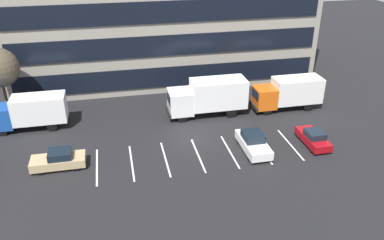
% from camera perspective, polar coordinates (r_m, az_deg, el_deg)
% --- Properties ---
extents(ground_plane, '(120.00, 120.00, 0.00)m').
position_cam_1_polar(ground_plane, '(35.63, -0.07, -2.85)').
color(ground_plane, black).
extents(lot_markings, '(16.94, 5.40, 0.01)m').
position_cam_1_polar(lot_markings, '(33.36, 0.90, -5.11)').
color(lot_markings, silver).
rests_on(lot_markings, ground_plane).
extents(box_truck_blue, '(7.01, 2.32, 3.25)m').
position_cam_1_polar(box_truck_blue, '(39.72, -22.49, 1.22)').
color(box_truck_blue, '#194799').
rests_on(box_truck_blue, ground_plane).
extents(box_truck_white, '(7.96, 2.64, 3.69)m').
position_cam_1_polar(box_truck_white, '(39.36, 2.43, 3.54)').
color(box_truck_white, white).
rests_on(box_truck_white, ground_plane).
extents(box_truck_orange, '(7.20, 2.38, 3.34)m').
position_cam_1_polar(box_truck_orange, '(41.93, 13.84, 3.97)').
color(box_truck_orange, '#D85914').
rests_on(box_truck_orange, ground_plane).
extents(sedan_tan, '(4.24, 1.77, 1.52)m').
position_cam_1_polar(sedan_tan, '(33.17, -18.81, -5.49)').
color(sedan_tan, tan).
rests_on(sedan_tan, ground_plane).
extents(sedan_maroon, '(1.65, 3.94, 1.41)m').
position_cam_1_polar(sedan_maroon, '(36.15, 17.23, -2.50)').
color(sedan_maroon, maroon).
rests_on(sedan_maroon, ground_plane).
extents(sedan_white, '(1.88, 4.50, 1.61)m').
position_cam_1_polar(sedan_white, '(34.05, 8.89, -3.26)').
color(sedan_white, white).
rests_on(sedan_white, ground_plane).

